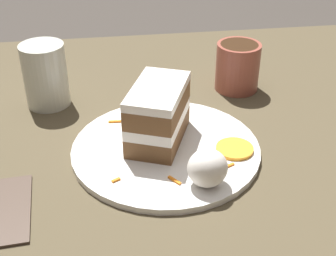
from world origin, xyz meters
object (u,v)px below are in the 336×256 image
object	(u,v)px
plate	(168,148)
orange_garnish	(235,149)
cake_slice	(158,114)
drinking_glass	(46,79)
coffee_mug	(238,65)
cream_dollop	(208,168)

from	to	relation	value
plate	orange_garnish	xyz separation A→B (m)	(0.10, -0.03, 0.01)
orange_garnish	cake_slice	bearing A→B (deg)	156.86
cake_slice	drinking_glass	world-z (taller)	drinking_glass
coffee_mug	orange_garnish	bearing A→B (deg)	-105.87
cake_slice	drinking_glass	distance (m)	0.25
plate	orange_garnish	world-z (taller)	orange_garnish
cake_slice	coffee_mug	xyz separation A→B (m)	(0.18, 0.17, -0.01)
plate	orange_garnish	size ratio (longest dim) A/B	5.07
plate	cake_slice	size ratio (longest dim) A/B	1.98
orange_garnish	drinking_glass	xyz separation A→B (m)	(-0.29, 0.21, 0.04)
orange_garnish	coffee_mug	size ratio (longest dim) A/B	0.63
cream_dollop	coffee_mug	bearing A→B (deg)	67.45
cream_dollop	coffee_mug	xyz separation A→B (m)	(0.12, 0.30, 0.01)
plate	drinking_glass	distance (m)	0.27
plate	cake_slice	bearing A→B (deg)	120.87
cake_slice	cream_dollop	world-z (taller)	cake_slice
plate	coffee_mug	distance (m)	0.26
plate	coffee_mug	size ratio (longest dim) A/B	3.20
drinking_glass	cake_slice	bearing A→B (deg)	-41.78
cream_dollop	drinking_glass	world-z (taller)	drinking_glass
plate	cream_dollop	world-z (taller)	cream_dollop
cream_dollop	drinking_glass	bearing A→B (deg)	129.47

